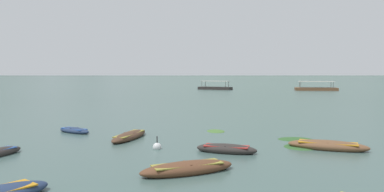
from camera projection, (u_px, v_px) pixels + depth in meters
The scene contains 14 objects.
ground_plane at pixel (238, 75), 1492.90m from camera, with size 6000.00×6000.00×0.00m, color #425B56.
mountain_1 at pixel (88, 59), 2097.48m from camera, with size 640.57×640.57×181.09m, color #4C5B56.
mountain_2 at pixel (262, 31), 2087.64m from camera, with size 2022.32×2022.32×503.48m, color slate.
rowboat_1 at pixel (129, 136), 23.80m from camera, with size 1.78×4.62×0.56m.
rowboat_2 at pixel (226, 149), 19.61m from camera, with size 3.50×1.65×0.60m.
rowboat_3 at pixel (328, 146), 20.46m from camera, with size 4.61×2.40×0.64m.
rowboat_4 at pixel (74, 130), 26.30m from camera, with size 3.14×2.25×0.47m.
rowboat_6 at pixel (188, 168), 15.56m from camera, with size 4.36×3.30×0.64m.
ferry_1 at pixel (316, 89), 93.25m from camera, with size 10.73×4.95×2.54m.
ferry_2 at pixel (215, 88), 98.32m from camera, with size 9.65×5.90×2.54m.
mooring_buoy at pixel (157, 147), 20.59m from camera, with size 0.50×0.50×0.88m.
weed_patch_1 at pixel (216, 131), 26.86m from camera, with size 1.31×1.73×0.14m, color #477033.
weed_patch_2 at pixel (295, 139), 23.57m from camera, with size 1.55×2.26×0.14m, color #2D5628.
weed_patch_4 at pixel (301, 147), 21.09m from camera, with size 1.92×2.03×0.14m, color #2D5628.
Camera 1 is at (2.30, -7.56, 4.30)m, focal length 33.55 mm.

